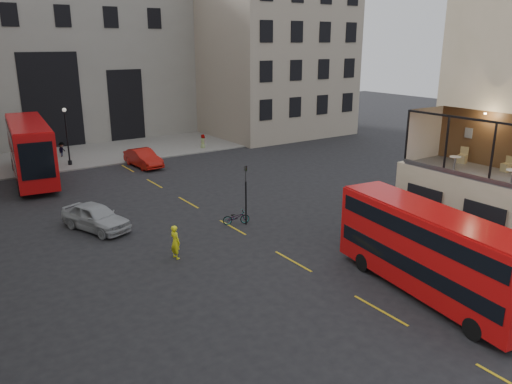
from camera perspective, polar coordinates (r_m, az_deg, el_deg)
ground at (r=23.93m, az=17.28°, el=-11.44°), size 140.00×140.00×0.00m
host_frontage at (r=28.15m, az=26.03°, el=-3.11°), size 3.00×11.00×4.50m
cafe_floor at (r=27.52m, az=26.64°, el=1.40°), size 3.00×10.00×0.10m
gateway at (r=61.83m, az=-23.81°, el=13.96°), size 35.00×10.60×18.00m
building_right at (r=64.36m, az=0.87°, el=16.29°), size 16.60×18.60×20.00m
pavement_far at (r=52.98m, az=-21.55°, el=3.71°), size 40.00×12.00×0.12m
traffic_light_near at (r=30.65m, az=-1.17°, el=0.53°), size 0.16×0.20×3.80m
street_lamp_b at (r=48.70m, az=-20.74°, el=5.55°), size 0.36×0.36×5.33m
bus_near at (r=23.49m, az=19.26°, el=-6.12°), size 3.61×10.25×4.00m
bus_far at (r=44.75m, az=-24.41°, el=4.66°), size 4.12×12.43×4.87m
car_a at (r=31.82m, az=-17.85°, el=-2.72°), size 3.54×5.20×1.64m
car_b at (r=46.76m, az=-12.77°, el=3.80°), size 2.06×5.02×1.62m
bicycle at (r=31.34m, az=-2.29°, el=-2.91°), size 1.79×1.12×0.89m
cyclist at (r=26.68m, az=-9.21°, el=-5.65°), size 0.54×0.73×1.84m
pedestrian_b at (r=52.79m, az=-21.29°, el=4.50°), size 1.08×1.14×1.55m
pedestrian_c at (r=47.71m, az=-12.66°, el=4.03°), size 0.97×0.83×1.56m
pedestrian_d at (r=53.63m, az=-6.08°, el=5.74°), size 0.69×0.87×1.56m
cafe_table_mid at (r=26.05m, az=27.25°, el=1.76°), size 0.59×0.59×0.74m
cafe_table_far at (r=27.96m, az=21.78°, el=3.32°), size 0.57×0.57×0.71m
cafe_chair_c at (r=28.70m, az=26.68°, el=2.58°), size 0.45×0.45×0.80m
cafe_chair_d at (r=29.72m, az=22.52°, el=3.58°), size 0.53×0.53×0.89m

